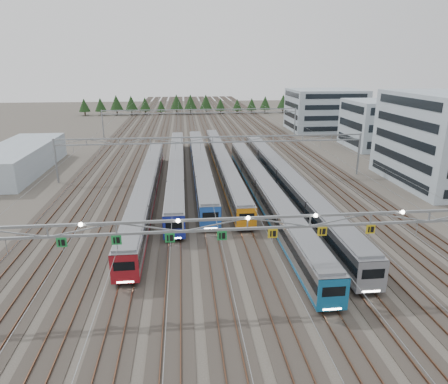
{
  "coord_description": "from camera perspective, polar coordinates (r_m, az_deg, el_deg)",
  "views": [
    {
      "loc": [
        -5.34,
        -31.79,
        20.61
      ],
      "look_at": [
        0.08,
        20.68,
        3.5
      ],
      "focal_mm": 32.0,
      "sensor_mm": 36.0,
      "label": 1
    }
  ],
  "objects": [
    {
      "name": "gantry_far",
      "position": [
        117.77,
        -3.32,
        11.01
      ],
      "size": [
        56.36,
        0.36,
        8.0
      ],
      "color": "gray",
      "rests_on": "ground"
    },
    {
      "name": "train_b",
      "position": [
        75.48,
        -6.8,
        3.57
      ],
      "size": [
        2.69,
        58.8,
        3.5
      ],
      "color": "black",
      "rests_on": "ground"
    },
    {
      "name": "depot_bldg_north",
      "position": [
        133.46,
        14.21,
        11.31
      ],
      "size": [
        22.0,
        18.0,
        12.7
      ],
      "primitive_type": "cube",
      "color": "#95A8B2",
      "rests_on": "ground"
    },
    {
      "name": "gantry_mid",
      "position": [
        73.38,
        -1.62,
        6.79
      ],
      "size": [
        56.36,
        0.36,
        8.0
      ],
      "color": "gray",
      "rests_on": "ground"
    },
    {
      "name": "ground",
      "position": [
        38.26,
        3.17,
        -14.65
      ],
      "size": [
        400.0,
        400.0,
        0.0
      ],
      "primitive_type": "plane",
      "color": "#47423A",
      "rests_on": "ground"
    },
    {
      "name": "treeline",
      "position": [
        171.68,
        -3.42,
        12.47
      ],
      "size": [
        100.1,
        5.6,
        7.02
      ],
      "color": "#332114",
      "rests_on": "ground"
    },
    {
      "name": "gantry_near",
      "position": [
        34.84,
        3.32,
        -4.9
      ],
      "size": [
        56.36,
        0.61,
        8.08
      ],
      "color": "gray",
      "rests_on": "ground"
    },
    {
      "name": "track_bed",
      "position": [
        133.28,
        -3.59,
        9.69
      ],
      "size": [
        54.0,
        260.0,
        5.42
      ],
      "color": "#2D2823",
      "rests_on": "ground"
    },
    {
      "name": "train_c",
      "position": [
        77.01,
        -3.43,
        3.99
      ],
      "size": [
        2.75,
        56.94,
        3.58
      ],
      "color": "black",
      "rests_on": "ground"
    },
    {
      "name": "train_a",
      "position": [
        63.85,
        -10.95,
        0.72
      ],
      "size": [
        2.73,
        53.32,
        3.55
      ],
      "color": "black",
      "rests_on": "ground"
    },
    {
      "name": "train_f",
      "position": [
        67.04,
        8.67,
        1.77
      ],
      "size": [
        2.9,
        64.27,
        3.78
      ],
      "color": "black",
      "rests_on": "ground"
    },
    {
      "name": "train_d",
      "position": [
        78.62,
        -0.19,
        4.24
      ],
      "size": [
        2.61,
        60.53,
        3.39
      ],
      "color": "black",
      "rests_on": "ground"
    },
    {
      "name": "train_e",
      "position": [
        61.47,
        5.73,
        0.3
      ],
      "size": [
        2.76,
        58.94,
        3.59
      ],
      "color": "black",
      "rests_on": "ground"
    },
    {
      "name": "west_shed",
      "position": [
        88.61,
        -27.25,
        4.22
      ],
      "size": [
        10.0,
        30.0,
        5.15
      ],
      "primitive_type": "cube",
      "color": "#95A8B2",
      "rests_on": "ground"
    },
    {
      "name": "depot_bldg_mid",
      "position": [
        109.02,
        21.04,
        9.03
      ],
      "size": [
        14.0,
        16.0,
        11.74
      ],
      "primitive_type": "cube",
      "color": "#95A8B2",
      "rests_on": "ground"
    }
  ]
}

